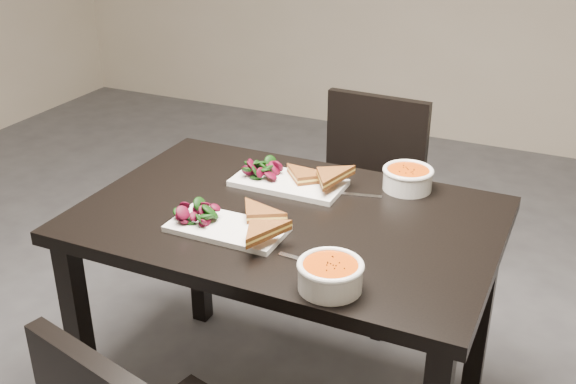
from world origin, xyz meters
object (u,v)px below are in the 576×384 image
object	(u,v)px
chair_far	(364,191)
plate_near	(227,228)
table	(288,243)
plate_far	(288,183)
soup_bowl_far	(408,177)
soup_bowl_near	(330,274)

from	to	relation	value
chair_far	plate_near	size ratio (longest dim) A/B	2.62
table	chair_far	bearing A→B (deg)	91.68
plate_far	soup_bowl_far	xyz separation A→B (m)	(0.35, 0.13, 0.03)
soup_bowl_far	soup_bowl_near	bearing A→B (deg)	-91.14
plate_near	plate_far	distance (m)	0.34
chair_far	plate_near	bearing A→B (deg)	-92.73
soup_bowl_near	soup_bowl_far	bearing A→B (deg)	88.86
table	plate_near	size ratio (longest dim) A/B	3.70
chair_far	plate_near	xyz separation A→B (m)	(-0.09, -0.94, 0.27)
table	plate_far	bearing A→B (deg)	114.41
plate_far	soup_bowl_far	world-z (taller)	soup_bowl_far
chair_far	plate_far	size ratio (longest dim) A/B	2.43
plate_near	plate_far	size ratio (longest dim) A/B	0.93
plate_near	soup_bowl_far	distance (m)	0.61
chair_far	soup_bowl_near	xyz separation A→B (m)	(0.28, -1.08, 0.31)
table	plate_near	bearing A→B (deg)	-123.54
soup_bowl_far	plate_far	bearing A→B (deg)	-159.10
chair_far	plate_far	distance (m)	0.66
plate_far	soup_bowl_far	distance (m)	0.37
table	chair_far	size ratio (longest dim) A/B	1.41
plate_near	soup_bowl_near	distance (m)	0.39
soup_bowl_far	table	bearing A→B (deg)	-130.67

